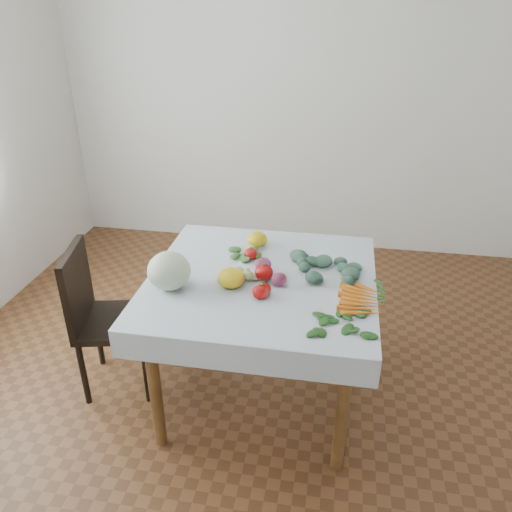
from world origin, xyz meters
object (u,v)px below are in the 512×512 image
(cabbage, at_px, (169,271))
(heirloom_back, at_px, (257,239))
(carrot_bunch, at_px, (359,298))
(chair, at_px, (99,310))
(table, at_px, (262,294))

(cabbage, height_order, heirloom_back, cabbage)
(cabbage, xyz_separation_m, carrot_bunch, (0.90, 0.04, -0.08))
(chair, xyz_separation_m, heirloom_back, (0.80, 0.41, 0.30))
(table, xyz_separation_m, carrot_bunch, (0.48, -0.14, 0.12))
(chair, xyz_separation_m, cabbage, (0.46, -0.12, 0.35))
(chair, height_order, cabbage, cabbage)
(table, bearing_deg, chair, -175.97)
(chair, height_order, heirloom_back, chair)
(table, xyz_separation_m, heirloom_back, (-0.08, 0.35, 0.14))
(chair, relative_size, heirloom_back, 7.41)
(cabbage, relative_size, carrot_bunch, 0.60)
(heirloom_back, height_order, carrot_bunch, heirloom_back)
(chair, xyz_separation_m, carrot_bunch, (1.36, -0.08, 0.28))
(table, xyz_separation_m, cabbage, (-0.42, -0.18, 0.20))
(table, distance_m, chair, 0.90)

